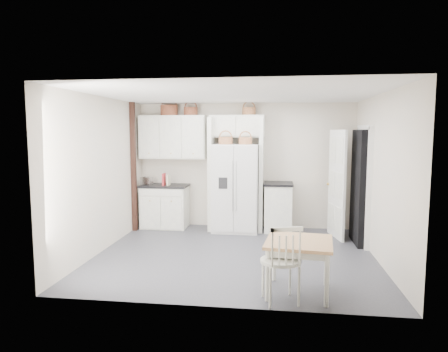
# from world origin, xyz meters

# --- Properties ---
(floor) EXTENTS (4.50, 4.50, 0.00)m
(floor) POSITION_xyz_m (0.00, 0.00, 0.00)
(floor) COLOR #484953
(floor) RESTS_ON ground
(ceiling) EXTENTS (4.50, 4.50, 0.00)m
(ceiling) POSITION_xyz_m (0.00, 0.00, 2.60)
(ceiling) COLOR white
(ceiling) RESTS_ON wall_back
(wall_back) EXTENTS (4.50, 0.00, 4.50)m
(wall_back) POSITION_xyz_m (0.00, 2.00, 1.30)
(wall_back) COLOR beige
(wall_back) RESTS_ON floor
(wall_left) EXTENTS (0.00, 4.00, 4.00)m
(wall_left) POSITION_xyz_m (-2.25, 0.00, 1.30)
(wall_left) COLOR beige
(wall_left) RESTS_ON floor
(wall_right) EXTENTS (0.00, 4.00, 4.00)m
(wall_right) POSITION_xyz_m (2.25, 0.00, 1.30)
(wall_right) COLOR beige
(wall_right) RESTS_ON floor
(refrigerator) EXTENTS (0.91, 0.73, 1.77)m
(refrigerator) POSITION_xyz_m (-0.15, 1.61, 0.88)
(refrigerator) COLOR silver
(refrigerator) RESTS_ON floor
(base_cab_left) EXTENTS (0.94, 0.59, 0.87)m
(base_cab_left) POSITION_xyz_m (-1.66, 1.70, 0.43)
(base_cab_left) COLOR silver
(base_cab_left) RESTS_ON floor
(base_cab_right) EXTENTS (0.54, 0.65, 0.95)m
(base_cab_right) POSITION_xyz_m (0.71, 1.70, 0.47)
(base_cab_right) COLOR silver
(base_cab_right) RESTS_ON floor
(dining_table) EXTENTS (0.89, 0.89, 0.67)m
(dining_table) POSITION_xyz_m (0.95, -1.45, 0.34)
(dining_table) COLOR #AA8047
(dining_table) RESTS_ON floor
(windsor_chair) EXTENTS (0.59, 0.56, 1.00)m
(windsor_chair) POSITION_xyz_m (0.72, -1.75, 0.50)
(windsor_chair) COLOR silver
(windsor_chair) RESTS_ON floor
(counter_left) EXTENTS (0.97, 0.63, 0.04)m
(counter_left) POSITION_xyz_m (-1.66, 1.70, 0.89)
(counter_left) COLOR black
(counter_left) RESTS_ON base_cab_left
(counter_right) EXTENTS (0.58, 0.69, 0.04)m
(counter_right) POSITION_xyz_m (0.71, 1.70, 0.97)
(counter_right) COLOR black
(counter_right) RESTS_ON base_cab_right
(toaster) EXTENTS (0.26, 0.19, 0.17)m
(toaster) POSITION_xyz_m (-2.03, 1.63, 0.99)
(toaster) COLOR silver
(toaster) RESTS_ON counter_left
(cookbook_red) EXTENTS (0.04, 0.17, 0.25)m
(cookbook_red) POSITION_xyz_m (-1.65, 1.62, 1.03)
(cookbook_red) COLOR #B72A30
(cookbook_red) RESTS_ON counter_left
(cookbook_cream) EXTENTS (0.05, 0.15, 0.22)m
(cookbook_cream) POSITION_xyz_m (-1.55, 1.62, 1.02)
(cookbook_cream) COLOR beige
(cookbook_cream) RESTS_ON counter_left
(basket_upper_b) EXTENTS (0.36, 0.36, 0.21)m
(basket_upper_b) POSITION_xyz_m (-1.57, 1.83, 2.46)
(basket_upper_b) COLOR #592E18
(basket_upper_b) RESTS_ON upper_cabinet
(basket_upper_c) EXTENTS (0.29, 0.29, 0.17)m
(basket_upper_c) POSITION_xyz_m (-1.12, 1.83, 2.43)
(basket_upper_c) COLOR #592E18
(basket_upper_c) RESTS_ON upper_cabinet
(basket_bridge_b) EXTENTS (0.27, 0.27, 0.15)m
(basket_bridge_b) POSITION_xyz_m (0.09, 1.83, 2.43)
(basket_bridge_b) COLOR brown
(basket_bridge_b) RESTS_ON bridge_cabinet
(basket_fridge_a) EXTENTS (0.28, 0.28, 0.15)m
(basket_fridge_a) POSITION_xyz_m (-0.35, 1.51, 1.84)
(basket_fridge_a) COLOR brown
(basket_fridge_a) RESTS_ON refrigerator
(basket_fridge_b) EXTENTS (0.26, 0.26, 0.14)m
(basket_fridge_b) POSITION_xyz_m (0.05, 1.51, 1.84)
(basket_fridge_b) COLOR brown
(basket_fridge_b) RESTS_ON refrigerator
(upper_cabinet) EXTENTS (1.40, 0.34, 0.90)m
(upper_cabinet) POSITION_xyz_m (-1.50, 1.83, 1.90)
(upper_cabinet) COLOR silver
(upper_cabinet) RESTS_ON wall_back
(bridge_cabinet) EXTENTS (1.12, 0.34, 0.45)m
(bridge_cabinet) POSITION_xyz_m (-0.15, 1.83, 2.12)
(bridge_cabinet) COLOR silver
(bridge_cabinet) RESTS_ON wall_back
(fridge_panel_left) EXTENTS (0.08, 0.60, 2.30)m
(fridge_panel_left) POSITION_xyz_m (-0.66, 1.70, 1.15)
(fridge_panel_left) COLOR silver
(fridge_panel_left) RESTS_ON floor
(fridge_panel_right) EXTENTS (0.08, 0.60, 2.30)m
(fridge_panel_right) POSITION_xyz_m (0.36, 1.70, 1.15)
(fridge_panel_right) COLOR silver
(fridge_panel_right) RESTS_ON floor
(trim_post) EXTENTS (0.09, 0.09, 2.60)m
(trim_post) POSITION_xyz_m (-2.20, 1.35, 1.30)
(trim_post) COLOR black
(trim_post) RESTS_ON floor
(doorway_void) EXTENTS (0.18, 0.85, 2.05)m
(doorway_void) POSITION_xyz_m (2.16, 1.00, 1.02)
(doorway_void) COLOR black
(doorway_void) RESTS_ON floor
(door_slab) EXTENTS (0.21, 0.79, 2.05)m
(door_slab) POSITION_xyz_m (1.80, 1.33, 1.02)
(door_slab) COLOR white
(door_slab) RESTS_ON floor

